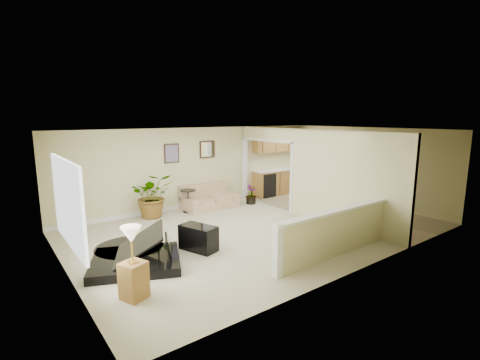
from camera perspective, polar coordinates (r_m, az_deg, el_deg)
floor at (r=9.03m, az=3.15°, el=-7.95°), size 9.00×9.00×0.00m
back_wall at (r=11.15m, az=-6.73°, el=2.12°), size 9.00×0.04×2.50m
front_wall at (r=6.76m, az=19.84°, el=-3.84°), size 9.00×0.04×2.50m
left_wall at (r=6.82m, az=-27.21°, el=-4.25°), size 0.04×6.00×2.50m
right_wall at (r=12.08m, az=19.82°, el=2.21°), size 0.04×6.00×2.50m
ceiling at (r=8.58m, az=3.32°, el=8.11°), size 9.00×6.00×0.04m
kitchen_vinyl at (r=11.24m, az=15.61°, el=-4.62°), size 2.70×6.00×0.01m
interior_partition at (r=10.13m, az=10.13°, el=1.02°), size 0.18×5.99×2.50m
pony_half_wall at (r=7.41m, az=15.27°, el=-8.25°), size 3.42×0.22×1.00m
left_window at (r=6.30m, az=-26.44°, el=-3.45°), size 0.05×2.15×1.45m
wall_art_left at (r=10.62m, az=-11.15°, el=4.31°), size 0.48×0.04×0.58m
wall_mirror at (r=11.21m, az=-5.39°, el=5.03°), size 0.55×0.04×0.55m
kitchen_cabinets at (r=12.89m, az=6.28°, el=1.54°), size 2.36×0.65×2.33m
piano at (r=7.09m, az=-17.67°, el=-8.12°), size 2.33×2.28×1.55m
piano_bench at (r=7.61m, az=-6.83°, el=-9.41°), size 0.65×0.90×0.54m
loveseat at (r=10.97m, az=-5.21°, el=-2.70°), size 1.67×0.95×0.96m
accent_table at (r=10.55m, az=-8.51°, el=-2.91°), size 0.47×0.47×0.68m
palm_plant at (r=10.16m, az=-14.13°, el=-2.53°), size 1.39×1.29×1.27m
small_plant at (r=11.45m, az=1.81°, el=-2.62°), size 0.39×0.39×0.62m
lamp_stand at (r=5.84m, az=-17.14°, el=-13.69°), size 0.45×0.45×1.19m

